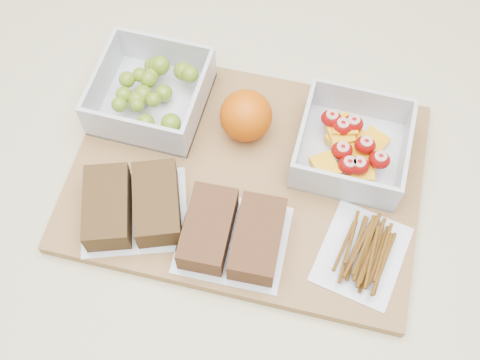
{
  "coord_description": "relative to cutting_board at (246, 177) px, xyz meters",
  "views": [
    {
      "loc": [
        0.09,
        -0.31,
        1.56
      ],
      "look_at": [
        0.0,
        0.01,
        0.93
      ],
      "focal_mm": 45.0,
      "sensor_mm": 36.0,
      "label": 1
    }
  ],
  "objects": [
    {
      "name": "sandwich_bag_center",
      "position": [
        0.01,
        -0.09,
        0.03
      ],
      "size": [
        0.13,
        0.11,
        0.04
      ],
      "color": "silver",
      "rests_on": "cutting_board"
    },
    {
      "name": "cutting_board",
      "position": [
        0.0,
        0.0,
        0.0
      ],
      "size": [
        0.43,
        0.31,
        0.02
      ],
      "primitive_type": "cube",
      "rotation": [
        0.0,
        0.0,
        0.03
      ],
      "color": "olive",
      "rests_on": "counter"
    },
    {
      "name": "counter",
      "position": [
        -0.01,
        -0.02,
        -0.46
      ],
      "size": [
        1.2,
        0.9,
        0.9
      ],
      "primitive_type": "cube",
      "color": "beige",
      "rests_on": "ground"
    },
    {
      "name": "grape_container",
      "position": [
        -0.14,
        0.07,
        0.03
      ],
      "size": [
        0.13,
        0.13,
        0.06
      ],
      "color": "silver",
      "rests_on": "cutting_board"
    },
    {
      "name": "ground",
      "position": [
        -0.01,
        -0.02,
        -0.91
      ],
      "size": [
        4.0,
        4.0,
        0.0
      ],
      "primitive_type": "plane",
      "color": "gray",
      "rests_on": "ground"
    },
    {
      "name": "orange",
      "position": [
        -0.02,
        0.06,
        0.04
      ],
      "size": [
        0.06,
        0.06,
        0.06
      ],
      "primitive_type": "sphere",
      "color": "#D45505",
      "rests_on": "cutting_board"
    },
    {
      "name": "sandwich_bag_left",
      "position": [
        -0.11,
        -0.08,
        0.03
      ],
      "size": [
        0.15,
        0.14,
        0.04
      ],
      "color": "silver",
      "rests_on": "cutting_board"
    },
    {
      "name": "pretzel_bag",
      "position": [
        0.15,
        -0.07,
        0.02
      ],
      "size": [
        0.11,
        0.12,
        0.02
      ],
      "color": "silver",
      "rests_on": "cutting_board"
    },
    {
      "name": "fruit_container",
      "position": [
        0.12,
        0.06,
        0.03
      ],
      "size": [
        0.13,
        0.13,
        0.05
      ],
      "color": "silver",
      "rests_on": "cutting_board"
    }
  ]
}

